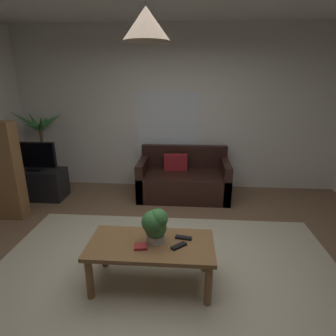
% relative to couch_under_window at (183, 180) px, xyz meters
% --- Properties ---
extents(floor, '(5.71, 4.99, 0.02)m').
position_rel_couch_under_window_xyz_m(floor, '(-0.14, -2.02, -0.29)').
color(floor, brown).
rests_on(floor, ground).
extents(rug, '(3.71, 2.75, 0.01)m').
position_rel_couch_under_window_xyz_m(rug, '(-0.14, -2.22, -0.27)').
color(rug, beige).
rests_on(rug, ground).
extents(wall_back, '(5.83, 0.06, 2.81)m').
position_rel_couch_under_window_xyz_m(wall_back, '(-0.14, 0.51, 1.13)').
color(wall_back, silver).
rests_on(wall_back, ground).
extents(window_pane, '(1.09, 0.01, 1.14)m').
position_rel_couch_under_window_xyz_m(window_pane, '(-0.31, 0.47, 0.87)').
color(window_pane, white).
extents(couch_under_window, '(1.51, 0.83, 0.82)m').
position_rel_couch_under_window_xyz_m(couch_under_window, '(0.00, 0.00, 0.00)').
color(couch_under_window, black).
rests_on(couch_under_window, ground).
extents(coffee_table, '(1.19, 0.58, 0.46)m').
position_rel_couch_under_window_xyz_m(coffee_table, '(-0.26, -2.21, 0.11)').
color(coffee_table, olive).
rests_on(coffee_table, ground).
extents(book_on_table_0, '(0.13, 0.12, 0.02)m').
position_rel_couch_under_window_xyz_m(book_on_table_0, '(-0.35, -2.29, 0.19)').
color(book_on_table_0, '#B22D2D').
rests_on(book_on_table_0, coffee_table).
extents(remote_on_table_0, '(0.15, 0.14, 0.02)m').
position_rel_couch_under_window_xyz_m(remote_on_table_0, '(0.00, -2.25, 0.19)').
color(remote_on_table_0, black).
rests_on(remote_on_table_0, coffee_table).
extents(remote_on_table_1, '(0.17, 0.08, 0.02)m').
position_rel_couch_under_window_xyz_m(remote_on_table_1, '(0.04, -2.11, 0.19)').
color(remote_on_table_1, black).
rests_on(remote_on_table_1, coffee_table).
extents(potted_plant_on_table, '(0.25, 0.23, 0.35)m').
position_rel_couch_under_window_xyz_m(potted_plant_on_table, '(-0.22, -2.19, 0.37)').
color(potted_plant_on_table, beige).
rests_on(potted_plant_on_table, coffee_table).
extents(tv_stand, '(0.90, 0.44, 0.50)m').
position_rel_couch_under_window_xyz_m(tv_stand, '(-2.44, -0.27, -0.03)').
color(tv_stand, black).
rests_on(tv_stand, ground).
extents(tv, '(0.75, 0.16, 0.47)m').
position_rel_couch_under_window_xyz_m(tv, '(-2.44, -0.30, 0.47)').
color(tv, black).
rests_on(tv, tv_stand).
extents(potted_palm_corner, '(0.83, 0.97, 1.47)m').
position_rel_couch_under_window_xyz_m(potted_palm_corner, '(-2.54, 0.22, 0.43)').
color(potted_palm_corner, brown).
rests_on(potted_palm_corner, ground).
extents(pendant_lamp, '(0.36, 0.36, 0.61)m').
position_rel_couch_under_window_xyz_m(pendant_lamp, '(-0.26, -2.21, 2.05)').
color(pendant_lamp, black).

